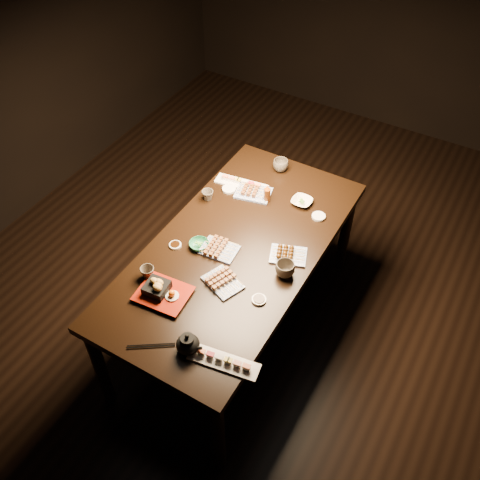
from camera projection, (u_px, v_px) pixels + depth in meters
name	position (u px, v px, depth m)	size (l,w,h in m)	color
ground	(251.00, 290.00, 3.81)	(5.00, 5.00, 0.00)	black
dining_table	(236.00, 289.00, 3.33)	(0.90, 1.80, 0.75)	black
sushi_platter_near	(224.00, 360.00, 2.53)	(0.35, 0.10, 0.04)	white
sushi_platter_far	(241.00, 182.00, 3.44)	(0.35, 0.10, 0.04)	white
yakitori_plate_center	(219.00, 248.00, 3.03)	(0.21, 0.15, 0.05)	#828EB6
yakitori_plate_right	(223.00, 280.00, 2.86)	(0.21, 0.15, 0.05)	#828EB6
yakitori_plate_left	(253.00, 191.00, 3.37)	(0.22, 0.16, 0.06)	#828EB6
tsukune_plate	(288.00, 253.00, 3.00)	(0.20, 0.15, 0.05)	#828EB6
edamame_bowl_green	(199.00, 245.00, 3.06)	(0.11, 0.11, 0.04)	#297D50
edamame_bowl_cream	(302.00, 202.00, 3.32)	(0.13, 0.13, 0.03)	#F1E3C5
tempura_tray	(163.00, 290.00, 2.79)	(0.27, 0.22, 0.10)	black
teacup_near_left	(148.00, 273.00, 2.89)	(0.08, 0.08, 0.07)	#4F473C
teacup_mid_right	(285.00, 269.00, 2.89)	(0.11, 0.11, 0.09)	#4F473C
teacup_far_left	(208.00, 195.00, 3.33)	(0.07, 0.07, 0.07)	#4F473C
teacup_far_right	(281.00, 165.00, 3.53)	(0.10, 0.10, 0.08)	#4F473C
teapot	(188.00, 343.00, 2.55)	(0.14, 0.14, 0.12)	black
condiment_bottle	(267.00, 193.00, 3.30)	(0.04, 0.04, 0.13)	#622D0D
sauce_dish_west	(175.00, 245.00, 3.07)	(0.07, 0.07, 0.01)	white
sauce_dish_east	(319.00, 216.00, 3.24)	(0.08, 0.08, 0.01)	white
sauce_dish_se	(259.00, 300.00, 2.79)	(0.08, 0.08, 0.01)	white
sauce_dish_nw	(229.00, 189.00, 3.41)	(0.09, 0.09, 0.02)	white
chopsticks_near	(151.00, 346.00, 2.60)	(0.24, 0.02, 0.01)	black
chopsticks_se	(231.00, 360.00, 2.55)	(0.24, 0.02, 0.01)	black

